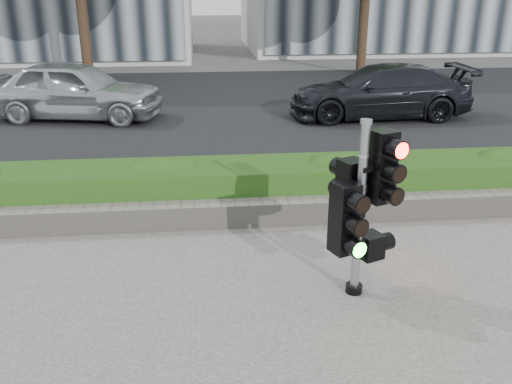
# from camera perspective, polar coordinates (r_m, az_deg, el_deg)

# --- Properties ---
(ground) EXTENTS (120.00, 120.00, 0.00)m
(ground) POSITION_cam_1_polar(r_m,az_deg,el_deg) (6.05, 0.77, -11.01)
(ground) COLOR #51514C
(ground) RESTS_ON ground
(road) EXTENTS (60.00, 13.00, 0.02)m
(road) POSITION_cam_1_polar(r_m,az_deg,el_deg) (15.44, -3.44, 8.98)
(road) COLOR black
(road) RESTS_ON ground
(curb) EXTENTS (60.00, 0.25, 0.12)m
(curb) POSITION_cam_1_polar(r_m,az_deg,el_deg) (8.85, -1.51, 0.13)
(curb) COLOR gray
(curb) RESTS_ON ground
(stone_wall) EXTENTS (12.00, 0.32, 0.34)m
(stone_wall) POSITION_cam_1_polar(r_m,az_deg,el_deg) (7.64, -0.82, -2.20)
(stone_wall) COLOR gray
(stone_wall) RESTS_ON sidewalk
(hedge) EXTENTS (12.00, 1.00, 0.68)m
(hedge) POSITION_cam_1_polar(r_m,az_deg,el_deg) (8.18, -1.22, 0.68)
(hedge) COLOR #498328
(hedge) RESTS_ON sidewalk
(traffic_signal) EXTENTS (0.71, 0.63, 1.94)m
(traffic_signal) POSITION_cam_1_polar(r_m,az_deg,el_deg) (5.74, 10.96, -0.88)
(traffic_signal) COLOR black
(traffic_signal) RESTS_ON sidewalk
(car_silver) EXTENTS (4.54, 2.52, 1.46)m
(car_silver) POSITION_cam_1_polar(r_m,az_deg,el_deg) (14.48, -18.50, 10.14)
(car_silver) COLOR #B3B4BA
(car_silver) RESTS_ON road
(car_dark) EXTENTS (4.59, 1.89, 1.33)m
(car_dark) POSITION_cam_1_polar(r_m,az_deg,el_deg) (14.32, 12.84, 10.30)
(car_dark) COLOR black
(car_dark) RESTS_ON road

